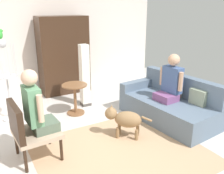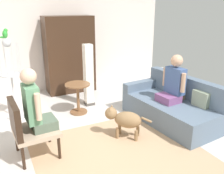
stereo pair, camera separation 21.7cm
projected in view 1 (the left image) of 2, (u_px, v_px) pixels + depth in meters
The scene contains 13 objects.
ground_plane at pixel (117, 143), 4.02m from camera, with size 7.70×7.70×0.00m, color beige.
back_wall at pixel (52, 37), 6.27m from camera, with size 5.88×0.12×2.74m, color silver.
area_rug at pixel (121, 152), 3.76m from camera, with size 2.46×2.12×0.01m, color tan.
couch at pixel (169, 105), 4.81m from camera, with size 1.12×1.95×0.84m.
armchair at pixel (27, 128), 3.44m from camera, with size 0.64×0.66×0.89m.
person_on_couch at pixel (171, 81), 4.62m from camera, with size 0.44×0.54×0.88m.
person_on_armchair at pixel (35, 106), 3.42m from camera, with size 0.44×0.54×0.92m.
round_end_table at pixel (75, 96), 5.00m from camera, with size 0.51×0.51×0.63m.
dog at pixel (125, 119), 4.13m from camera, with size 0.63×0.58×0.54m.
bird_cage_stand at pixel (7, 79), 4.62m from camera, with size 0.41×0.41×1.57m.
parrot at pixel (0, 34), 4.35m from camera, with size 0.17×0.10×0.17m.
column_lamp at pixel (85, 76), 5.34m from camera, with size 0.20×0.20×1.36m.
armoire_cabinet at pixel (64, 55), 6.13m from camera, with size 1.19×0.56×1.90m, color #382316.
Camera 1 is at (-1.82, -3.01, 2.15)m, focal length 39.48 mm.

